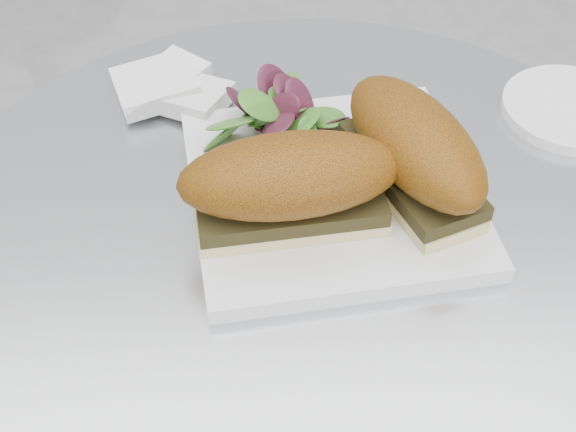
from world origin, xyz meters
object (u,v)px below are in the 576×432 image
(sandwich_right, at_px, (414,149))
(saucer, at_px, (570,109))
(plate, at_px, (331,190))
(sandwich_left, at_px, (290,183))

(sandwich_right, relative_size, saucer, 1.44)
(plate, relative_size, saucer, 1.82)
(sandwich_left, relative_size, saucer, 1.41)
(plate, xyz_separation_m, saucer, (0.24, 0.11, -0.00))
(sandwich_right, xyz_separation_m, saucer, (0.18, 0.11, -0.05))
(sandwich_left, relative_size, sandwich_right, 0.98)
(plate, xyz_separation_m, sandwich_left, (-0.04, -0.04, 0.05))
(plate, relative_size, sandwich_right, 1.27)
(plate, distance_m, saucer, 0.27)
(sandwich_right, bearing_deg, plate, -117.28)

